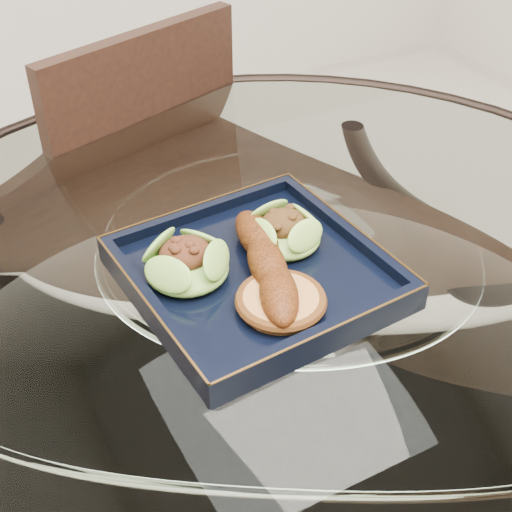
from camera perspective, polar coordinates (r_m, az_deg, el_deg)
name	(u,v)px	position (r m, az deg, el deg)	size (l,w,h in m)	color
dining_table	(284,373)	(0.94, 2.26, -9.33)	(1.13, 1.13, 0.77)	white
dining_chair	(199,268)	(1.26, -4.59, -0.98)	(0.49, 0.49, 0.90)	black
navy_plate	(256,277)	(0.81, 0.00, -1.68)	(0.27, 0.27, 0.02)	black
lettuce_wrap_left	(187,264)	(0.79, -5.56, -0.68)	(0.09, 0.09, 0.03)	#60952B
lettuce_wrap_right	(284,233)	(0.83, 2.26, 1.83)	(0.09, 0.09, 0.03)	#59902A
roasted_plantain	(267,264)	(0.78, 0.91, -0.65)	(0.19, 0.04, 0.04)	#692C0B
crumb_patty	(281,302)	(0.75, 2.00, -3.70)	(0.08, 0.08, 0.02)	#C58041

